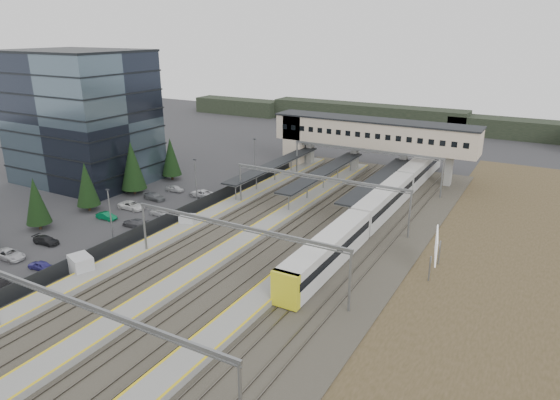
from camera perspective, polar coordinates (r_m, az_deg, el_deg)
The scene contains 16 objects.
ground at distance 71.56m, azimuth -9.37°, elevation -4.19°, with size 220.00×220.00×0.00m, color #2B2B2D.
office_building at distance 101.33m, azimuth -21.74°, elevation 8.79°, with size 24.30×18.30×24.30m.
conifer_row at distance 82.62m, azimuth -23.31°, elevation 1.23°, with size 4.42×49.82×9.50m.
car_park at distance 75.96m, azimuth -20.90°, elevation -3.35°, with size 10.70×44.71×1.29m.
lampposts at distance 75.91m, azimuth -13.70°, elevation 0.38°, with size 0.50×53.25×8.07m.
fence at distance 78.66m, azimuth -10.87°, elevation -1.32°, with size 0.08×90.00×2.00m.
relay_cabin_near at distance 64.17m, azimuth -21.77°, elevation -6.99°, with size 3.54×3.06×2.48m.
relay_cabin_far at distance 74.68m, azimuth -10.50°, elevation -2.43°, with size 2.67×2.47×1.98m.
rail_corridor at distance 70.30m, azimuth -0.84°, elevation -4.10°, with size 34.00×90.00×0.92m.
canopies at distance 88.61m, azimuth 5.02°, elevation 3.26°, with size 23.10×30.00×3.28m.
footbridge at distance 100.92m, azimuth 9.03°, elevation 7.39°, with size 40.40×6.40×11.20m.
gantries at distance 65.37m, azimuth 0.27°, elevation -0.55°, with size 28.40×62.28×7.17m.
train at distance 79.63m, azimuth 11.78°, elevation -0.19°, with size 3.12×65.17×3.93m.
billboard at distance 62.16m, azimuth 17.42°, elevation -5.11°, with size 1.44×5.88×5.09m.
scrub_east at distance 62.47m, azimuth 29.25°, elevation -10.13°, with size 34.00×120.00×0.06m.
treeline_far at distance 146.37m, azimuth 22.04°, elevation 7.86°, with size 170.00×19.00×7.00m.
Camera 1 is at (41.95, -50.80, 27.95)m, focal length 32.00 mm.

